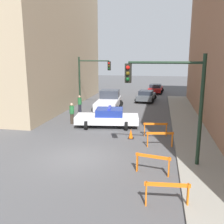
# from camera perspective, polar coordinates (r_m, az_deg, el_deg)

# --- Properties ---
(ground_plane) EXTENTS (120.00, 120.00, 0.00)m
(ground_plane) POSITION_cam_1_polar(r_m,az_deg,el_deg) (13.43, -7.41, -10.29)
(ground_plane) COLOR #4C4C4F
(sidewalk_right) EXTENTS (2.40, 44.00, 0.12)m
(sidewalk_right) POSITION_cam_1_polar(r_m,az_deg,el_deg) (12.97, 20.17, -11.55)
(sidewalk_right) COLOR gray
(sidewalk_right) RESTS_ON ground_plane
(traffic_light_near) EXTENTS (3.64, 0.35, 5.20)m
(traffic_light_near) POSITION_cam_1_polar(r_m,az_deg,el_deg) (11.92, 14.37, 4.18)
(traffic_light_near) COLOR black
(traffic_light_near) RESTS_ON sidewalk_right
(traffic_light_far) EXTENTS (3.44, 0.35, 5.20)m
(traffic_light_far) POSITION_cam_1_polar(r_m,az_deg,el_deg) (26.32, -5.19, 8.52)
(traffic_light_far) COLOR black
(traffic_light_far) RESTS_ON ground_plane
(police_car) EXTENTS (4.90, 2.76, 1.52)m
(police_car) POSITION_cam_1_polar(r_m,az_deg,el_deg) (18.79, -1.01, -1.24)
(police_car) COLOR white
(police_car) RESTS_ON ground_plane
(white_truck) EXTENTS (2.85, 5.51, 1.90)m
(white_truck) POSITION_cam_1_polar(r_m,az_deg,el_deg) (24.77, -0.77, 2.52)
(white_truck) COLOR silver
(white_truck) RESTS_ON ground_plane
(parked_car_near) EXTENTS (2.48, 4.42, 1.31)m
(parked_car_near) POSITION_cam_1_polar(r_m,az_deg,el_deg) (30.06, 7.79, 3.71)
(parked_car_near) COLOR #474C51
(parked_car_near) RESTS_ON ground_plane
(parked_car_mid) EXTENTS (2.47, 4.41, 1.31)m
(parked_car_mid) POSITION_cam_1_polar(r_m,az_deg,el_deg) (37.27, 9.90, 5.31)
(parked_car_mid) COLOR maroon
(parked_car_mid) RESTS_ON ground_plane
(pedestrian_crossing) EXTENTS (0.51, 0.51, 1.66)m
(pedestrian_crossing) POSITION_cam_1_polar(r_m,az_deg,el_deg) (19.85, -9.15, -0.25)
(pedestrian_crossing) COLOR #382D23
(pedestrian_crossing) RESTS_ON ground_plane
(pedestrian_corner) EXTENTS (0.43, 0.43, 1.66)m
(pedestrian_corner) POSITION_cam_1_polar(r_m,az_deg,el_deg) (23.68, -7.38, 1.85)
(pedestrian_corner) COLOR black
(pedestrian_corner) RESTS_ON ground_plane
(barrier_front) EXTENTS (1.60, 0.30, 0.90)m
(barrier_front) POSITION_cam_1_polar(r_m,az_deg,el_deg) (9.31, 12.46, -17.10)
(barrier_front) COLOR orange
(barrier_front) RESTS_ON ground_plane
(barrier_mid) EXTENTS (1.58, 0.44, 0.90)m
(barrier_mid) POSITION_cam_1_polar(r_m,az_deg,el_deg) (11.51, 9.31, -11.01)
(barrier_mid) COLOR orange
(barrier_mid) RESTS_ON ground_plane
(barrier_back) EXTENTS (1.58, 0.44, 0.90)m
(barrier_back) POSITION_cam_1_polar(r_m,az_deg,el_deg) (14.89, 10.90, -5.58)
(barrier_back) COLOR orange
(barrier_back) RESTS_ON ground_plane
(barrier_corner) EXTENTS (1.59, 0.37, 0.90)m
(barrier_corner) POSITION_cam_1_polar(r_m,az_deg,el_deg) (16.86, 9.90, -3.40)
(barrier_corner) COLOR orange
(barrier_corner) RESTS_ON ground_plane
(traffic_cone) EXTENTS (0.36, 0.36, 0.66)m
(traffic_cone) POSITION_cam_1_polar(r_m,az_deg,el_deg) (16.23, 4.33, -4.98)
(traffic_cone) COLOR black
(traffic_cone) RESTS_ON ground_plane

